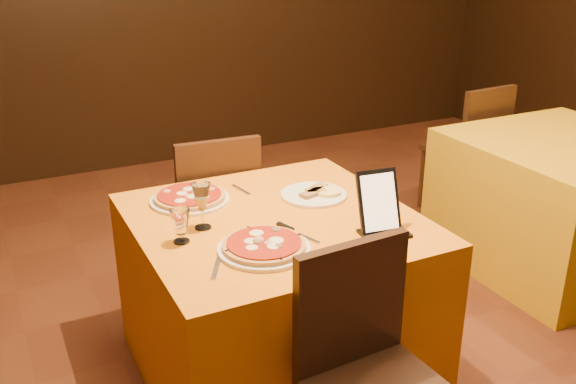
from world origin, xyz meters
name	(u,v)px	position (x,y,z in m)	size (l,w,h in m)	color
main_table	(275,298)	(-0.52, 0.50, 0.38)	(1.10, 1.10, 0.75)	orange
side_table	(559,203)	(1.39, 0.71, 0.38)	(1.10, 1.10, 0.75)	#C9940C
chair_main_far	(211,214)	(-0.52, 1.28, 0.46)	(0.37, 0.37, 0.91)	black
chair_side_far	(463,149)	(1.39, 1.55, 0.46)	(0.48, 0.48, 0.91)	black
pizza_near	(264,247)	(-0.68, 0.25, 0.77)	(0.34, 0.34, 0.03)	white
pizza_far	(190,198)	(-0.78, 0.81, 0.77)	(0.34, 0.34, 0.03)	white
cutlet_dish	(314,194)	(-0.27, 0.63, 0.76)	(0.29, 0.29, 0.03)	white
wine_glass	(202,206)	(-0.82, 0.53, 0.84)	(0.08, 0.08, 0.19)	#EBD185
water_glass	(181,226)	(-0.93, 0.45, 0.81)	(0.06, 0.06, 0.13)	white
tablet	(379,201)	(-0.22, 0.22, 0.87)	(0.16, 0.01, 0.24)	black
knife	(301,235)	(-0.51, 0.30, 0.75)	(0.19, 0.02, 0.01)	silver
fork_near	(216,268)	(-0.89, 0.20, 0.75)	(0.15, 0.02, 0.01)	#A4A4AB
fork_far	(241,190)	(-0.53, 0.83, 0.75)	(0.14, 0.02, 0.01)	#AEAFB5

